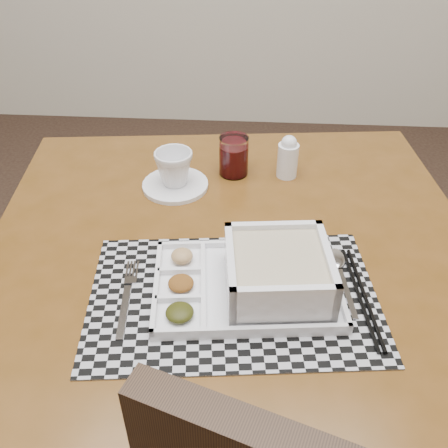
% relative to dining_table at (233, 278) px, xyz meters
% --- Properties ---
extents(dining_table, '(1.06, 1.06, 0.72)m').
position_rel_dining_table_xyz_m(dining_table, '(0.00, 0.00, 0.00)').
color(dining_table, '#4F310E').
rests_on(dining_table, ground).
extents(placemat, '(0.53, 0.37, 0.00)m').
position_rel_dining_table_xyz_m(placemat, '(0.01, -0.13, 0.08)').
color(placemat, '#A7A7AF').
rests_on(placemat, dining_table).
extents(serving_tray, '(0.34, 0.25, 0.09)m').
position_rel_dining_table_xyz_m(serving_tray, '(0.06, -0.11, 0.11)').
color(serving_tray, white).
rests_on(serving_tray, placemat).
extents(fork, '(0.04, 0.19, 0.00)m').
position_rel_dining_table_xyz_m(fork, '(-0.18, -0.14, 0.08)').
color(fork, silver).
rests_on(fork, placemat).
extents(spoon, '(0.04, 0.18, 0.01)m').
position_rel_dining_table_xyz_m(spoon, '(0.19, -0.03, 0.08)').
color(spoon, silver).
rests_on(spoon, placemat).
extents(chopsticks, '(0.04, 0.24, 0.01)m').
position_rel_dining_table_xyz_m(chopsticks, '(0.23, -0.12, 0.08)').
color(chopsticks, black).
rests_on(chopsticks, placemat).
extents(saucer, '(0.15, 0.15, 0.01)m').
position_rel_dining_table_xyz_m(saucer, '(-0.14, 0.21, 0.08)').
color(saucer, white).
rests_on(saucer, dining_table).
extents(cup, '(0.11, 0.11, 0.08)m').
position_rel_dining_table_xyz_m(cup, '(-0.14, 0.21, 0.12)').
color(cup, white).
rests_on(cup, saucer).
extents(juice_glass, '(0.07, 0.07, 0.09)m').
position_rel_dining_table_xyz_m(juice_glass, '(-0.01, 0.28, 0.12)').
color(juice_glass, white).
rests_on(juice_glass, dining_table).
extents(creamer_bottle, '(0.05, 0.05, 0.10)m').
position_rel_dining_table_xyz_m(creamer_bottle, '(0.11, 0.28, 0.12)').
color(creamer_bottle, white).
rests_on(creamer_bottle, dining_table).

